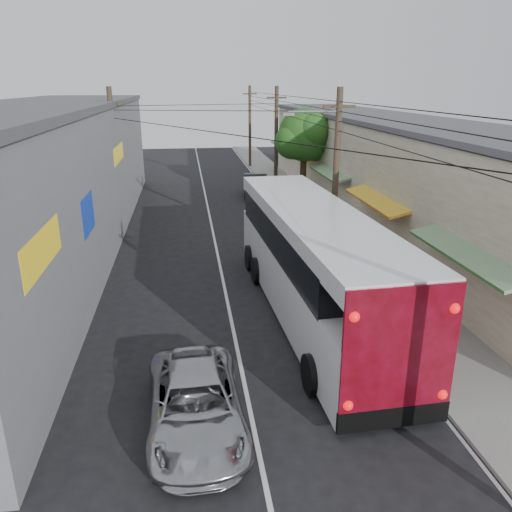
# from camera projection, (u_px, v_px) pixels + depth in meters

# --- Properties ---
(ground) EXTENTS (120.00, 120.00, 0.00)m
(ground) POSITION_uv_depth(u_px,v_px,m) (265.00, 484.00, 10.66)
(ground) COLOR black
(ground) RESTS_ON ground
(sidewalk) EXTENTS (3.00, 80.00, 0.12)m
(sidewalk) POSITION_uv_depth(u_px,v_px,m) (320.00, 224.00, 30.22)
(sidewalk) COLOR slate
(sidewalk) RESTS_ON ground
(building_right) EXTENTS (7.09, 40.00, 6.25)m
(building_right) POSITION_uv_depth(u_px,v_px,m) (382.00, 166.00, 31.67)
(building_right) COLOR beige
(building_right) RESTS_ON ground
(building_left) EXTENTS (7.20, 36.00, 7.25)m
(building_left) POSITION_uv_depth(u_px,v_px,m) (44.00, 177.00, 25.20)
(building_left) COLOR slate
(building_left) RESTS_ON ground
(utility_poles) EXTENTS (11.80, 45.28, 8.00)m
(utility_poles) POSITION_uv_depth(u_px,v_px,m) (264.00, 157.00, 28.75)
(utility_poles) COLOR #473828
(utility_poles) RESTS_ON ground
(street_tree) EXTENTS (4.40, 4.00, 6.60)m
(street_tree) POSITION_uv_depth(u_px,v_px,m) (305.00, 137.00, 34.39)
(street_tree) COLOR #3F2B19
(street_tree) RESTS_ON ground
(coach_bus) EXTENTS (3.67, 13.95, 3.98)m
(coach_bus) POSITION_uv_depth(u_px,v_px,m) (312.00, 261.00, 17.97)
(coach_bus) COLOR white
(coach_bus) RESTS_ON ground
(jeepney) EXTENTS (2.45, 5.04, 1.38)m
(jeepney) POSITION_uv_depth(u_px,v_px,m) (196.00, 404.00, 12.20)
(jeepney) COLOR #B0B1B7
(jeepney) RESTS_ON ground
(parked_suv) EXTENTS (3.19, 6.56, 1.84)m
(parked_suv) POSITION_uv_depth(u_px,v_px,m) (312.00, 241.00, 24.08)
(parked_suv) COLOR #97959D
(parked_suv) RESTS_ON ground
(parked_car_mid) EXTENTS (1.80, 4.10, 1.37)m
(parked_car_mid) POSITION_uv_depth(u_px,v_px,m) (281.00, 205.00, 32.30)
(parked_car_mid) COLOR #25262A
(parked_car_mid) RESTS_ON ground
(parked_car_far) EXTENTS (2.27, 5.09, 1.62)m
(parked_car_far) POSITION_uv_depth(u_px,v_px,m) (256.00, 186.00, 37.87)
(parked_car_far) COLOR black
(parked_car_far) RESTS_ON ground
(pedestrian_near) EXTENTS (0.66, 0.55, 1.55)m
(pedestrian_near) POSITION_uv_depth(u_px,v_px,m) (352.00, 245.00, 23.51)
(pedestrian_near) COLOR #CF6D98
(pedestrian_near) RESTS_ON sidewalk
(pedestrian_far) EXTENTS (0.95, 0.86, 1.59)m
(pedestrian_far) POSITION_uv_depth(u_px,v_px,m) (336.00, 247.00, 23.28)
(pedestrian_far) COLOR #7C96B5
(pedestrian_far) RESTS_ON sidewalk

